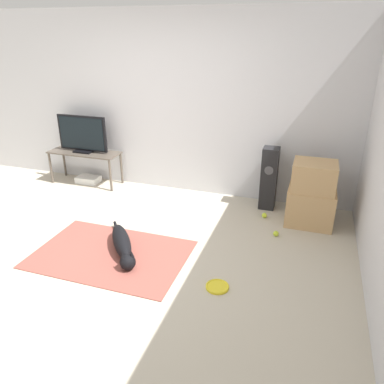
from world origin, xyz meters
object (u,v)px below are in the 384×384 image
object	(u,v)px
dog	(122,244)
tv	(82,134)
frisbee	(217,287)
cardboard_box_upper	(314,176)
floor_speaker	(269,178)
tv_stand	(85,156)
tennis_ball_near_speaker	(276,234)
game_console	(88,179)
tennis_ball_by_boxes	(264,215)
cardboard_box_lower	(310,206)

from	to	relation	value
dog	tv	bearing A→B (deg)	132.31
frisbee	cardboard_box_upper	bearing A→B (deg)	64.99
floor_speaker	tv_stand	xyz separation A→B (m)	(-2.86, 0.00, 0.02)
dog	tennis_ball_near_speaker	distance (m)	1.80
tv_stand	game_console	bearing A→B (deg)	66.71
floor_speaker	tennis_ball_by_boxes	bearing A→B (deg)	-87.20
cardboard_box_lower	tennis_ball_by_boxes	xyz separation A→B (m)	(-0.55, -0.04, -0.20)
frisbee	tv	distance (m)	3.38
floor_speaker	cardboard_box_lower	bearing A→B (deg)	-26.96
cardboard_box_upper	tennis_ball_by_boxes	distance (m)	0.81
cardboard_box_lower	cardboard_box_upper	world-z (taller)	cardboard_box_upper
frisbee	dog	bearing A→B (deg)	167.23
tv	tennis_ball_by_boxes	distance (m)	2.99
cardboard_box_lower	tv	distance (m)	3.48
tennis_ball_by_boxes	tennis_ball_near_speaker	size ratio (longest dim) A/B	1.00
tennis_ball_by_boxes	tv	bearing A→B (deg)	173.42
tv_stand	tennis_ball_by_boxes	xyz separation A→B (m)	(2.87, -0.33, -0.42)
tv_stand	tv	xyz separation A→B (m)	(-0.00, 0.00, 0.34)
cardboard_box_upper	game_console	size ratio (longest dim) A/B	1.44
floor_speaker	game_console	size ratio (longest dim) A/B	2.40
tv_stand	tennis_ball_by_boxes	world-z (taller)	tv_stand
tennis_ball_by_boxes	game_console	distance (m)	2.89
cardboard_box_upper	tennis_ball_near_speaker	world-z (taller)	cardboard_box_upper
tennis_ball_near_speaker	tennis_ball_by_boxes	bearing A→B (deg)	114.77
game_console	cardboard_box_upper	bearing A→B (deg)	-5.28
cardboard_box_lower	tv_stand	size ratio (longest dim) A/B	0.51
tennis_ball_near_speaker	game_console	bearing A→B (deg)	165.78
cardboard_box_lower	floor_speaker	xyz separation A→B (m)	(-0.57, 0.29, 0.20)
cardboard_box_lower	tennis_ball_by_boxes	world-z (taller)	cardboard_box_lower
tv	tennis_ball_near_speaker	size ratio (longest dim) A/B	12.29
cardboard_box_upper	tv_stand	size ratio (longest dim) A/B	0.46
floor_speaker	dog	bearing A→B (deg)	-128.72
dog	cardboard_box_lower	bearing A→B (deg)	35.93
cardboard_box_lower	tv_stand	world-z (taller)	tv_stand
dog	cardboard_box_lower	size ratio (longest dim) A/B	1.53
floor_speaker	tv	world-z (taller)	tv
frisbee	cardboard_box_lower	distance (m)	1.82
dog	cardboard_box_lower	xyz separation A→B (m)	(1.90, 1.38, 0.12)
dog	tv	world-z (taller)	tv
cardboard_box_lower	tv_stand	distance (m)	3.44
floor_speaker	tennis_ball_by_boxes	xyz separation A→B (m)	(0.02, -0.33, -0.39)
tv	frisbee	bearing A→B (deg)	-35.93
dog	game_console	bearing A→B (deg)	132.01
tennis_ball_near_speaker	game_console	distance (m)	3.17
frisbee	tennis_ball_by_boxes	world-z (taller)	tennis_ball_by_boxes
tv_stand	tennis_ball_by_boxes	size ratio (longest dim) A/B	17.02
frisbee	tv	bearing A→B (deg)	144.07
cardboard_box_upper	game_console	xyz separation A→B (m)	(-3.42, 0.32, -0.59)
dog	cardboard_box_upper	distance (m)	2.40
cardboard_box_lower	game_console	bearing A→B (deg)	174.93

